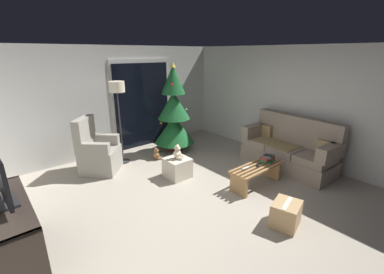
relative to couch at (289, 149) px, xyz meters
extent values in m
plane|color=#9E9384|center=(-2.32, 0.21, -0.40)|extent=(7.00, 7.00, 0.00)
cube|color=beige|center=(-2.32, 3.27, 0.85)|extent=(5.72, 0.12, 2.50)
cube|color=beige|center=(0.54, 0.21, 0.85)|extent=(0.12, 6.00, 2.50)
cube|color=silver|center=(-1.63, 3.20, 0.70)|extent=(1.60, 0.02, 2.20)
cube|color=black|center=(-1.63, 3.18, 0.65)|extent=(1.50, 0.02, 2.10)
cube|color=gray|center=(-0.07, 0.00, -0.23)|extent=(0.87, 1.94, 0.34)
cube|color=gray|center=(-0.12, -0.62, 0.01)|extent=(0.71, 0.64, 0.14)
cube|color=gray|center=(-0.09, 0.00, 0.01)|extent=(0.71, 0.64, 0.14)
cube|color=gray|center=(-0.05, 0.62, 0.01)|extent=(0.71, 0.64, 0.14)
cube|color=gray|center=(0.23, -0.02, 0.38)|extent=(0.31, 1.91, 0.60)
cube|color=gray|center=(-0.12, -0.87, 0.22)|extent=(0.77, 0.24, 0.28)
cube|color=gray|center=(-0.02, 0.87, 0.22)|extent=(0.77, 0.24, 0.28)
cube|color=#997F51|center=(-0.09, 0.25, 0.09)|extent=(0.65, 0.93, 0.02)
cube|color=#997F51|center=(0.05, -0.71, 0.22)|extent=(0.14, 0.33, 0.28)
cube|color=#997F51|center=(0.13, 0.69, 0.22)|extent=(0.14, 0.33, 0.28)
cube|color=#9E7547|center=(-1.20, -0.24, -0.03)|extent=(1.10, 0.05, 0.04)
cube|color=#9E7547|center=(-1.20, -0.15, -0.03)|extent=(1.10, 0.05, 0.04)
cube|color=#9E7547|center=(-1.20, -0.06, -0.03)|extent=(1.10, 0.05, 0.04)
cube|color=#9E7547|center=(-1.20, 0.02, -0.03)|extent=(1.10, 0.05, 0.04)
cube|color=#9E7547|center=(-1.20, 0.11, -0.03)|extent=(1.10, 0.05, 0.04)
cube|color=#9E7547|center=(-1.69, -0.06, -0.23)|extent=(0.05, 0.36, 0.35)
cube|color=#9E7547|center=(-0.71, -0.06, -0.23)|extent=(0.05, 0.36, 0.35)
cube|color=black|center=(-1.15, -0.05, 0.00)|extent=(0.16, 0.10, 0.02)
cube|color=silver|center=(-1.44, 0.01, 0.00)|extent=(0.16, 0.05, 0.02)
cube|color=#337042|center=(-0.86, -0.06, 0.00)|extent=(0.27, 0.23, 0.03)
cube|color=#337042|center=(-0.88, -0.07, 0.03)|extent=(0.28, 0.19, 0.03)
cube|color=#A32D28|center=(-0.88, -0.06, 0.06)|extent=(0.25, 0.20, 0.04)
cube|color=#4C4C51|center=(-0.87, -0.06, 0.10)|extent=(0.24, 0.22, 0.04)
cube|color=black|center=(-0.89, -0.08, 0.12)|extent=(0.13, 0.16, 0.01)
cylinder|color=#4C1E19|center=(-1.27, 2.35, -0.35)|extent=(0.36, 0.36, 0.10)
cylinder|color=brown|center=(-1.27, 2.35, -0.24)|extent=(0.08, 0.08, 0.12)
cone|color=#195628|center=(-1.27, 2.35, 0.15)|extent=(0.97, 0.97, 0.66)
cone|color=#195628|center=(-1.27, 2.35, 0.75)|extent=(0.77, 0.77, 0.66)
cone|color=#195628|center=(-1.27, 2.35, 1.35)|extent=(0.57, 0.57, 0.66)
sphere|color=white|center=(-1.19, 2.15, 1.07)|extent=(0.06, 0.06, 0.06)
sphere|color=red|center=(-1.04, 2.58, 0.62)|extent=(0.06, 0.06, 0.06)
sphere|color=#B233A5|center=(-1.07, 2.42, 1.08)|extent=(0.06, 0.06, 0.06)
sphere|color=white|center=(-0.96, 2.26, 0.61)|extent=(0.06, 0.06, 0.06)
sphere|color=red|center=(-1.40, 2.23, 1.26)|extent=(0.06, 0.06, 0.06)
sphere|color=gold|center=(-1.39, 2.74, 0.25)|extent=(0.06, 0.06, 0.06)
sphere|color=blue|center=(-1.15, 2.63, 0.71)|extent=(0.06, 0.06, 0.06)
sphere|color=red|center=(-1.07, 2.37, 1.14)|extent=(0.06, 0.06, 0.06)
cone|color=#EAD14C|center=(-1.27, 2.35, 1.68)|extent=(0.14, 0.14, 0.12)
cube|color=gray|center=(-3.13, 2.37, -0.24)|extent=(0.96, 0.96, 0.31)
cube|color=gray|center=(-3.13, 2.37, 0.00)|extent=(0.96, 0.96, 0.18)
cube|color=gray|center=(-3.33, 2.56, 0.41)|extent=(0.58, 0.61, 0.64)
cube|color=gray|center=(-2.93, 2.56, 0.20)|extent=(0.52, 0.50, 0.22)
cube|color=gray|center=(-3.31, 2.15, 0.20)|extent=(0.52, 0.50, 0.22)
cylinder|color=#2D2D30|center=(-2.58, 2.52, -0.39)|extent=(0.28, 0.28, 0.02)
cylinder|color=#2D2D30|center=(-2.58, 2.52, 0.40)|extent=(0.03, 0.03, 1.55)
cylinder|color=beige|center=(-2.58, 2.52, 1.27)|extent=(0.32, 0.32, 0.22)
cube|color=black|center=(-4.82, 0.58, -0.38)|extent=(0.40, 1.40, 0.04)
cube|color=black|center=(-4.82, 0.58, 0.38)|extent=(0.40, 1.40, 0.04)
cube|color=black|center=(-4.82, -0.10, 0.00)|extent=(0.40, 0.04, 0.80)
cube|color=black|center=(-4.82, 1.26, 0.00)|extent=(0.40, 0.04, 0.80)
cube|color=black|center=(-4.82, 0.58, 0.00)|extent=(0.40, 0.04, 0.76)
cube|color=black|center=(-4.82, 0.58, 0.00)|extent=(0.40, 1.33, 0.04)
cube|color=#B79333|center=(-4.82, 0.14, -0.22)|extent=(0.30, 0.04, 0.30)
cube|color=black|center=(-4.82, 0.58, 0.41)|extent=(0.22, 0.37, 0.03)
cube|color=black|center=(-4.82, 0.58, 0.46)|extent=(0.04, 0.06, 0.06)
cube|color=black|center=(-4.80, 0.58, 0.75)|extent=(0.05, 0.79, 0.47)
cube|color=beige|center=(-2.09, 1.14, -0.21)|extent=(0.44, 0.44, 0.39)
cylinder|color=beige|center=(-2.02, 1.13, 0.02)|extent=(0.12, 0.13, 0.06)
cylinder|color=beige|center=(-2.10, 1.07, 0.02)|extent=(0.12, 0.13, 0.06)
sphere|color=beige|center=(-2.09, 1.14, 0.09)|extent=(0.15, 0.15, 0.15)
sphere|color=beige|center=(-2.09, 1.14, 0.21)|extent=(0.11, 0.11, 0.11)
sphere|color=#F4E5C1|center=(-2.06, 1.10, 0.20)|extent=(0.04, 0.04, 0.04)
sphere|color=beige|center=(-2.06, 1.17, 0.25)|extent=(0.04, 0.04, 0.04)
sphere|color=beige|center=(-2.12, 1.12, 0.25)|extent=(0.04, 0.04, 0.04)
sphere|color=beige|center=(-2.02, 1.17, 0.10)|extent=(0.06, 0.06, 0.06)
sphere|color=beige|center=(-2.14, 1.09, 0.10)|extent=(0.06, 0.06, 0.06)
cylinder|color=brown|center=(-1.88, 2.19, -0.37)|extent=(0.12, 0.08, 0.06)
cylinder|color=brown|center=(-1.90, 2.09, -0.37)|extent=(0.12, 0.08, 0.06)
sphere|color=brown|center=(-1.95, 2.15, -0.30)|extent=(0.15, 0.15, 0.15)
sphere|color=brown|center=(-1.95, 2.15, -0.18)|extent=(0.11, 0.11, 0.11)
sphere|color=#A37A51|center=(-1.90, 2.14, -0.19)|extent=(0.04, 0.04, 0.04)
sphere|color=brown|center=(-1.94, 2.19, -0.13)|extent=(0.04, 0.04, 0.04)
sphere|color=brown|center=(-1.95, 2.11, -0.13)|extent=(0.04, 0.04, 0.04)
sphere|color=brown|center=(-1.92, 2.22, -0.29)|extent=(0.06, 0.06, 0.06)
sphere|color=brown|center=(-1.94, 2.08, -0.29)|extent=(0.06, 0.06, 0.06)
cube|color=tan|center=(-1.83, -1.04, -0.22)|extent=(0.50, 0.45, 0.35)
cube|color=beige|center=(-1.83, -1.04, -0.04)|extent=(0.38, 0.16, 0.00)
camera|label=1|loc=(-4.85, -2.55, 1.95)|focal=24.08mm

